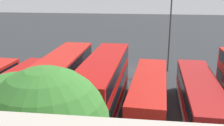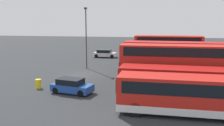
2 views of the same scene
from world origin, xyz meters
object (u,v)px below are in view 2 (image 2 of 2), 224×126
bus_double_decker_sixth (173,66)px  car_small_green (72,86)px  car_hatchback_silver (105,54)px  waste_bin_yellow (38,84)px  bus_single_deck_near_end (168,52)px  bus_single_deck_third (166,58)px  bus_double_decker_second (168,49)px  lamp_post_tall (86,34)px  bus_single_deck_seventh (182,83)px  bus_double_decker_fifth (176,60)px  box_truck_blue (175,47)px  bus_single_deck_far_end (186,94)px  bus_single_deck_fourth (166,62)px

bus_double_decker_sixth → car_small_green: bus_double_decker_sixth is taller
car_hatchback_silver → waste_bin_yellow: size_ratio=4.48×
bus_single_deck_near_end → bus_single_deck_third: size_ratio=0.93×
bus_single_deck_near_end → bus_single_deck_third: same height
bus_double_decker_second → lamp_post_tall: 13.05m
bus_double_decker_sixth → bus_single_deck_seventh: (3.83, 0.52, -0.83)m
car_small_green → lamp_post_tall: bearing=-171.6°
bus_single_deck_third → bus_double_decker_second: bearing=174.6°
bus_single_deck_seventh → car_hatchback_silver: size_ratio=2.61×
bus_double_decker_second → waste_bin_yellow: 21.51m
bus_single_deck_near_end → lamp_post_tall: lamp_post_tall is taller
bus_double_decker_fifth → car_small_green: bearing=-57.8°
bus_double_decker_second → box_truck_blue: bus_double_decker_second is taller
bus_double_decker_second → bus_single_deck_seventh: (18.10, 0.35, -0.82)m
bus_double_decker_fifth → bus_single_deck_far_end: 10.66m
bus_single_deck_fourth → lamp_post_tall: 11.94m
bus_single_deck_near_end → car_hatchback_silver: 11.70m
bus_double_decker_second → lamp_post_tall: size_ratio=1.20×
bus_double_decker_second → bus_double_decker_fifth: 10.88m
bus_double_decker_second → car_hatchback_silver: bus_double_decker_second is taller
bus_single_deck_seventh → box_truck_blue: 29.23m
car_hatchback_silver → bus_single_deck_far_end: bearing=22.5°
bus_single_deck_near_end → bus_single_deck_seventh: bearing=0.4°
bus_single_deck_far_end → waste_bin_yellow: (-5.23, -14.17, -1.14)m
bus_single_deck_seventh → box_truck_blue: size_ratio=1.40×
bus_single_deck_fourth → waste_bin_yellow: size_ratio=11.89×
bus_single_deck_near_end → bus_double_decker_second: bus_double_decker_second is taller
box_truck_blue → car_small_green: box_truck_blue is taller
bus_single_deck_near_end → lamp_post_tall: 15.21m
bus_double_decker_second → bus_double_decker_sixth: (14.27, -0.17, 0.00)m
bus_double_decker_fifth → bus_single_deck_seventh: (7.22, 0.02, -0.83)m
bus_single_deck_third → bus_double_decker_fifth: bus_double_decker_fifth is taller
car_hatchback_silver → waste_bin_yellow: car_hatchback_silver is taller
bus_single_deck_near_end → bus_double_decker_second: (3.75, -0.18, 0.82)m
bus_single_deck_third → bus_double_decker_sixth: bearing=0.9°
bus_single_deck_seventh → bus_single_deck_far_end: 3.41m
bus_double_decker_sixth → car_small_green: 10.40m
bus_double_decker_fifth → waste_bin_yellow: (5.40, -14.26, -1.98)m
bus_single_deck_far_end → lamp_post_tall: size_ratio=1.17×
bus_single_deck_seventh → car_small_green: bus_single_deck_seventh is taller
bus_double_decker_sixth → waste_bin_yellow: size_ratio=11.44×
bus_single_deck_near_end → car_small_green: bus_single_deck_near_end is taller
bus_double_decker_second → bus_single_deck_fourth: 7.43m
bus_single_deck_fourth → box_truck_blue: bearing=172.3°
lamp_post_tall → bus_single_deck_fourth: bearing=78.2°
box_truck_blue → waste_bin_yellow: bearing=-30.1°
bus_double_decker_fifth → car_small_green: size_ratio=2.81×
bus_single_deck_far_end → waste_bin_yellow: bearing=-110.2°
bus_single_deck_fourth → box_truck_blue: size_ratio=1.43×
bus_single_deck_far_end → box_truck_blue: 32.63m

